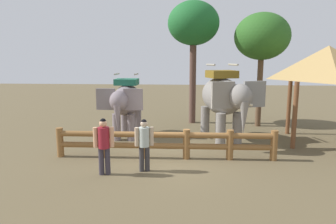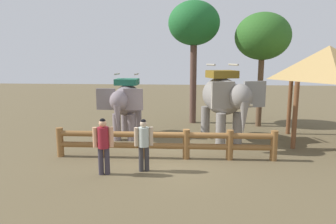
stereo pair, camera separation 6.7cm
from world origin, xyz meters
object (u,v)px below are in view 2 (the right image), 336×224
at_px(log_fence, 165,142).
at_px(elephant_near_left, 126,102).
at_px(elephant_center, 224,98).
at_px(tourist_woman_in_black, 103,142).
at_px(tourist_man_in_blue, 144,141).
at_px(thatched_shelter, 328,64).
at_px(tree_far_left, 194,25).
at_px(tree_back_center, 263,37).

height_order(log_fence, elephant_near_left, elephant_near_left).
xyz_separation_m(elephant_near_left, elephant_center, (4.18, -0.33, 0.24)).
xyz_separation_m(tourist_woman_in_black, tourist_man_in_blue, (1.16, 0.38, -0.05)).
distance_m(elephant_near_left, tourist_woman_in_black, 4.54).
relative_size(log_fence, tourist_woman_in_black, 4.46).
relative_size(tourist_woman_in_black, tourist_man_in_blue, 1.05).
xyz_separation_m(tourist_man_in_blue, thatched_shelter, (6.87, 3.81, 2.28)).
relative_size(elephant_near_left, elephant_center, 0.84).
bearing_deg(tree_far_left, tourist_man_in_blue, -101.54).
bearing_deg(log_fence, elephant_center, 48.32).
bearing_deg(tourist_woman_in_black, elephant_center, 46.64).
bearing_deg(tree_far_left, log_fence, -99.04).
distance_m(log_fence, thatched_shelter, 7.31).
bearing_deg(elephant_near_left, thatched_shelter, -2.18).
relative_size(log_fence, elephant_center, 2.00).
distance_m(elephant_center, tree_back_center, 4.58).
relative_size(elephant_center, tourist_woman_in_black, 2.23).
xyz_separation_m(tourist_man_in_blue, tree_far_left, (1.52, 7.45, 4.19)).
xyz_separation_m(log_fence, tourist_man_in_blue, (-0.54, -1.28, 0.35)).
relative_size(elephant_near_left, tourist_man_in_blue, 1.97).
relative_size(log_fence, elephant_near_left, 2.37).
height_order(elephant_center, thatched_shelter, thatched_shelter).
distance_m(log_fence, elephant_near_left, 3.58).
bearing_deg(tree_far_left, elephant_center, -70.96).
height_order(tree_far_left, tree_back_center, tree_far_left).
relative_size(elephant_near_left, tree_far_left, 0.51).
relative_size(elephant_center, tree_far_left, 0.61).
bearing_deg(tree_back_center, log_fence, -128.05).
bearing_deg(tourist_woman_in_black, thatched_shelter, 27.53).
height_order(elephant_center, tree_far_left, tree_far_left).
xyz_separation_m(log_fence, elephant_center, (2.24, 2.52, 1.22)).
relative_size(thatched_shelter, tree_back_center, 0.70).
relative_size(tree_far_left, tree_back_center, 1.12).
relative_size(elephant_near_left, thatched_shelter, 0.82).
height_order(tourist_man_in_blue, tree_far_left, tree_far_left).
bearing_deg(tree_back_center, thatched_shelter, -57.20).
bearing_deg(tree_far_left, thatched_shelter, -34.24).
xyz_separation_m(log_fence, thatched_shelter, (6.33, 2.53, 2.64)).
xyz_separation_m(tourist_woman_in_black, tree_far_left, (2.68, 7.82, 4.15)).
bearing_deg(log_fence, tourist_man_in_blue, -112.84).
distance_m(elephant_near_left, elephant_center, 4.20).
bearing_deg(tourist_woman_in_black, tree_far_left, 71.10).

